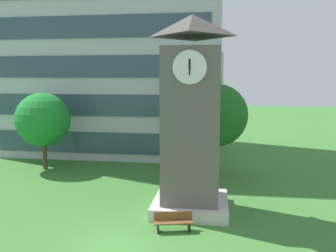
# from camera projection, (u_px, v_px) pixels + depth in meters

# --- Properties ---
(ground_plane) EXTENTS (160.00, 160.00, 0.00)m
(ground_plane) POSITION_uv_depth(u_px,v_px,m) (116.00, 247.00, 14.54)
(ground_plane) COLOR #3D7A33
(office_building) EXTENTS (20.10, 11.85, 28.80)m
(office_building) POSITION_uv_depth(u_px,v_px,m) (117.00, 1.00, 33.63)
(office_building) COLOR #B7BCC6
(office_building) RESTS_ON ground
(clock_tower) EXTENTS (3.92, 3.92, 10.19)m
(clock_tower) POSITION_uv_depth(u_px,v_px,m) (192.00, 126.00, 18.14)
(clock_tower) COLOR #605B56
(clock_tower) RESTS_ON ground
(park_bench) EXTENTS (1.86, 0.89, 0.88)m
(park_bench) POSITION_uv_depth(u_px,v_px,m) (173.00, 221.00, 16.05)
(park_bench) COLOR brown
(park_bench) RESTS_ON ground
(tree_streetside) EXTENTS (4.36, 4.36, 6.66)m
(tree_streetside) POSITION_uv_depth(u_px,v_px,m) (216.00, 115.00, 24.27)
(tree_streetside) COLOR #513823
(tree_streetside) RESTS_ON ground
(tree_by_building) EXTENTS (4.13, 4.13, 5.96)m
(tree_by_building) POSITION_uv_depth(u_px,v_px,m) (43.00, 120.00, 26.69)
(tree_by_building) COLOR #513823
(tree_by_building) RESTS_ON ground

